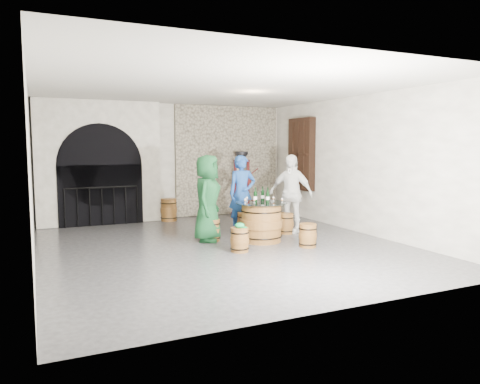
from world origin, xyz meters
name	(u,v)px	position (x,y,z in m)	size (l,w,h in m)	color
ground	(222,245)	(0.00, 0.00, 0.00)	(8.00, 8.00, 0.00)	#323235
wall_back	(168,161)	(0.00, 4.00, 1.60)	(8.00, 8.00, 0.00)	white
wall_front	(346,182)	(0.00, -4.00, 1.60)	(8.00, 8.00, 0.00)	white
wall_left	(31,172)	(-3.50, 0.00, 1.60)	(8.00, 8.00, 0.00)	white
wall_right	(360,164)	(3.50, 0.00, 1.60)	(8.00, 8.00, 0.00)	white
ceiling	(221,87)	(0.00, 0.00, 3.20)	(8.00, 8.00, 0.00)	beige
stone_facing_panel	(228,160)	(1.80, 3.94, 1.60)	(3.20, 0.12, 3.18)	#AAA188
arched_opening	(99,163)	(-1.90, 3.74, 1.58)	(3.10, 0.60, 3.19)	white
shuttered_window	(301,154)	(3.38, 2.40, 1.80)	(0.23, 1.10, 2.00)	black
barrel_table	(261,222)	(0.92, 0.03, 0.42)	(1.09, 1.09, 0.84)	brown
barrel_stool_left	(212,230)	(-0.03, 0.51, 0.23)	(0.38, 0.38, 0.47)	brown
barrel_stool_far	(245,223)	(1.03, 1.09, 0.23)	(0.38, 0.38, 0.47)	brown
barrel_stool_right	(286,224)	(1.84, 0.56, 0.23)	(0.38, 0.38, 0.47)	brown
barrel_stool_near_right	(308,236)	(1.53, -0.84, 0.23)	(0.38, 0.38, 0.47)	brown
barrel_stool_near_left	(240,240)	(0.10, -0.65, 0.23)	(0.38, 0.38, 0.47)	brown
green_cap	(240,225)	(0.11, -0.65, 0.51)	(0.23, 0.19, 0.10)	#0C873C
person_green	(207,198)	(-0.11, 0.55, 0.92)	(0.90, 0.59, 1.85)	#12411F
person_blue	(242,193)	(1.05, 1.27, 0.91)	(0.66, 0.43, 1.81)	#1A4492
person_white	(291,194)	(2.02, 0.67, 0.92)	(1.07, 0.45, 1.83)	white
wine_bottle_left	(255,196)	(0.79, 0.05, 0.97)	(0.08, 0.08, 0.32)	black
wine_bottle_center	(268,197)	(1.01, -0.09, 0.97)	(0.08, 0.08, 0.32)	black
wine_bottle_right	(263,195)	(1.03, 0.18, 0.97)	(0.08, 0.08, 0.32)	black
tasting_glass_a	(254,201)	(0.75, 0.02, 0.89)	(0.05, 0.05, 0.10)	#BF6325
tasting_glass_b	(273,199)	(1.26, 0.12, 0.89)	(0.05, 0.05, 0.10)	#BF6325
tasting_glass_c	(247,199)	(0.73, 0.34, 0.89)	(0.05, 0.05, 0.10)	#BF6325
tasting_glass_d	(263,198)	(1.11, 0.32, 0.89)	(0.05, 0.05, 0.10)	#BF6325
tasting_glass_e	(282,200)	(1.30, -0.19, 0.89)	(0.05, 0.05, 0.10)	#BF6325
tasting_glass_f	(245,201)	(0.56, 0.07, 0.89)	(0.05, 0.05, 0.10)	#BF6325
side_barrel	(169,210)	(-0.15, 3.44, 0.30)	(0.46, 0.46, 0.61)	brown
corking_press	(242,178)	(2.04, 3.45, 1.09)	(0.77, 0.45, 1.87)	#51110D
control_box	(236,169)	(2.05, 3.86, 1.35)	(0.18, 0.10, 0.22)	silver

